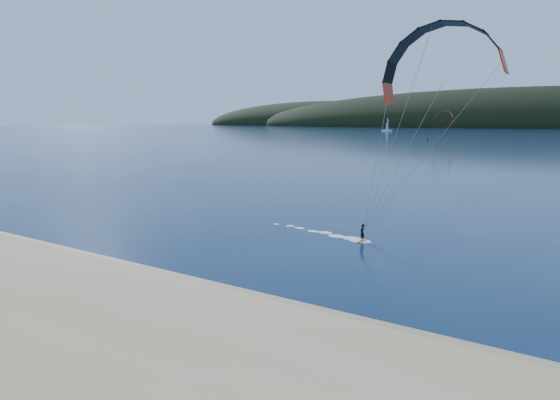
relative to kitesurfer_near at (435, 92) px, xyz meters
name	(u,v)px	position (x,y,z in m)	size (l,w,h in m)	color
ground	(123,307)	(-12.94, -14.11, -12.04)	(1800.00, 1800.00, 0.00)	#071C38
wet_sand	(180,283)	(-12.94, -9.61, -11.99)	(220.00, 2.50, 0.10)	#917D54
headland	(556,127)	(-12.31, 731.17, -12.04)	(1200.00, 310.00, 140.00)	black
kitesurfer_near	(435,92)	(0.00, 0.00, 0.00)	(22.13, 9.52, 15.96)	yellow
kitesurfer_far	(444,120)	(-42.65, 190.67, -1.64)	(12.89, 6.77, 14.20)	yellow
sailboat	(387,130)	(-136.35, 384.70, -11.09)	(8.80, 5.81, 12.82)	white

